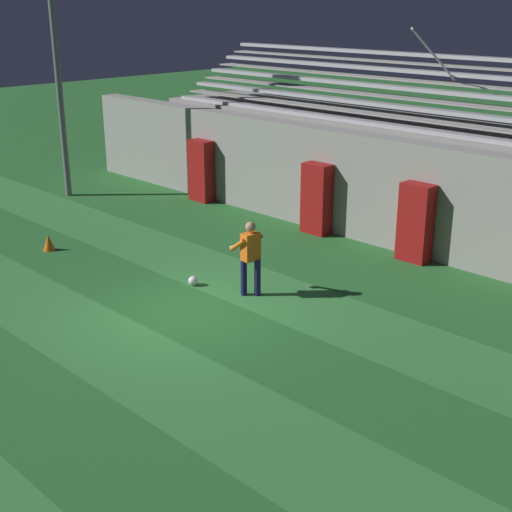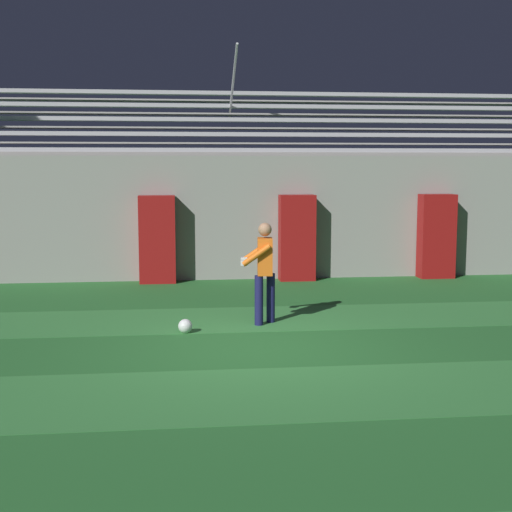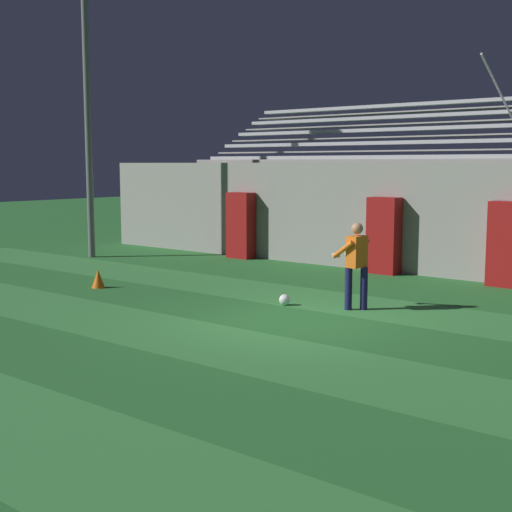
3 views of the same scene
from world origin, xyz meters
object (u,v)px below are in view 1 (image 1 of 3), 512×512
floodlight_pole (53,20)px  goalkeeper (250,254)px  padding_pillar_gate_right (416,223)px  padding_pillar_gate_left (317,199)px  padding_pillar_far_left (201,171)px  soccer_ball (193,281)px  traffic_cone (49,242)px

floodlight_pole → goalkeeper: bearing=-9.6°
padding_pillar_gate_right → goalkeeper: padding_pillar_gate_right is taller
padding_pillar_gate_left → padding_pillar_far_left: 4.75m
padding_pillar_far_left → floodlight_pole: floodlight_pole is taller
padding_pillar_far_left → goalkeeper: bearing=-33.6°
padding_pillar_gate_left → soccer_ball: bearing=-83.8°
padding_pillar_gate_left → floodlight_pole: (-8.35, -2.65, 4.52)m
goalkeeper → traffic_cone: (-5.76, -1.56, -0.74)m
padding_pillar_gate_right → traffic_cone: (-7.05, -5.93, -0.76)m
soccer_ball → goalkeeper: bearing=21.9°
padding_pillar_gate_left → traffic_cone: (-3.92, -5.93, -0.76)m
padding_pillar_far_left → soccer_ball: size_ratio=8.79×
padding_pillar_gate_right → floodlight_pole: floodlight_pole is taller
padding_pillar_gate_left → padding_pillar_far_left: same height
soccer_ball → padding_pillar_gate_left: bearing=96.2°
goalkeeper → soccer_ball: size_ratio=7.59×
padding_pillar_gate_left → soccer_ball: size_ratio=8.79×
padding_pillar_gate_right → soccer_ball: padding_pillar_gate_right is taller
padding_pillar_gate_right → traffic_cone: bearing=-140.0°
floodlight_pole → traffic_cone: floodlight_pole is taller
padding_pillar_gate_right → traffic_cone: size_ratio=4.60×
padding_pillar_gate_right → padding_pillar_gate_left: bearing=180.0°
traffic_cone → goalkeeper: bearing=15.1°
padding_pillar_gate_left → padding_pillar_gate_right: same height
goalkeeper → padding_pillar_gate_left: bearing=112.7°
goalkeeper → traffic_cone: 6.01m
padding_pillar_gate_left → floodlight_pole: size_ratio=0.22×
padding_pillar_gate_left → goalkeeper: 4.74m
floodlight_pole → goalkeeper: size_ratio=5.26×
padding_pillar_gate_left → goalkeeper: bearing=-67.3°
padding_pillar_gate_left → soccer_ball: (0.54, -4.89, -0.86)m
soccer_ball → traffic_cone: 4.58m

